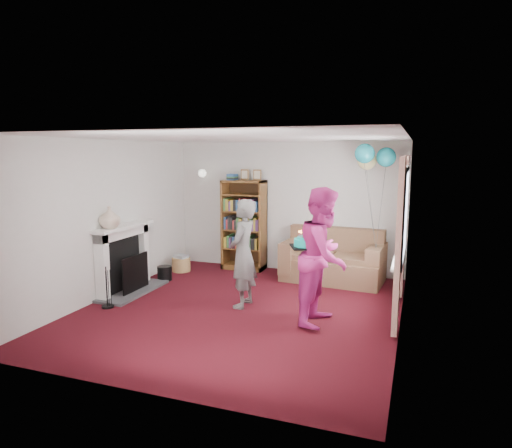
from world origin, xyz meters
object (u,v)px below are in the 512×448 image
at_px(bookcase, 244,225).
at_px(person_magenta, 324,256).
at_px(birthday_cake, 306,243).
at_px(sofa, 334,261).
at_px(person_striped, 243,254).

relative_size(bookcase, person_magenta, 1.07).
bearing_deg(birthday_cake, bookcase, 127.22).
bearing_deg(person_magenta, birthday_cake, 102.00).
bearing_deg(person_magenta, bookcase, 47.53).
height_order(bookcase, birthday_cake, bookcase).
distance_m(sofa, birthday_cake, 2.29).
xyz_separation_m(sofa, person_magenta, (0.24, -2.15, 0.58)).
bearing_deg(birthday_cake, person_striped, 164.95).
xyz_separation_m(person_striped, person_magenta, (1.26, -0.25, 0.11)).
height_order(bookcase, person_magenta, bookcase).
distance_m(bookcase, person_striped, 2.27).
distance_m(person_striped, birthday_cake, 1.10).
relative_size(sofa, birthday_cake, 4.45).
bearing_deg(birthday_cake, sofa, 89.93).
relative_size(bookcase, birthday_cake, 5.00).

